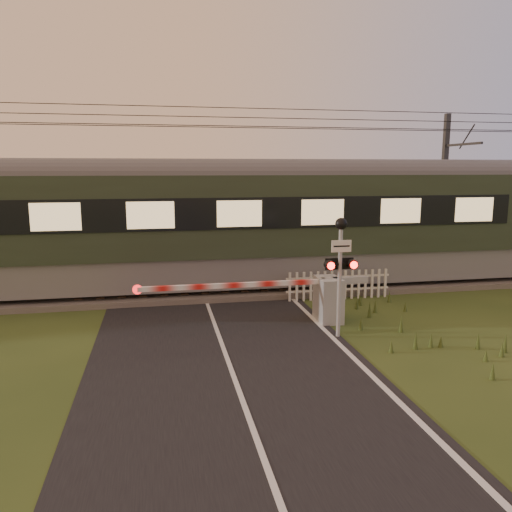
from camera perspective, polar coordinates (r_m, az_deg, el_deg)
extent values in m
plane|color=#2C3F18|center=(11.06, -3.17, -12.10)|extent=(160.00, 160.00, 0.00)
cube|color=black|center=(11.06, -3.17, -12.05)|extent=(6.00, 140.00, 0.02)
cube|color=#47423D|center=(17.21, -6.15, -3.83)|extent=(140.00, 3.40, 0.24)
cube|color=slate|center=(16.47, -5.95, -3.75)|extent=(140.00, 0.08, 0.14)
cube|color=slate|center=(17.87, -6.36, -2.67)|extent=(140.00, 0.08, 0.14)
cube|color=#2D2116|center=(17.18, -6.16, -3.41)|extent=(0.24, 2.20, 0.06)
cylinder|color=black|center=(16.47, -6.42, 14.61)|extent=(120.00, 0.02, 0.02)
cylinder|color=black|center=(17.07, -6.59, 14.44)|extent=(120.00, 0.02, 0.02)
cylinder|color=black|center=(16.83, -6.55, 16.56)|extent=(120.00, 0.02, 0.02)
cylinder|color=black|center=(16.80, -6.53, 15.55)|extent=(120.00, 0.02, 0.02)
cube|color=slate|center=(17.16, -2.68, -1.14)|extent=(20.83, 2.76, 1.03)
cube|color=#263020|center=(16.90, -2.73, 4.88)|extent=(21.69, 3.00, 2.58)
cylinder|color=#4C4C4F|center=(16.84, -2.77, 9.26)|extent=(21.69, 1.05, 1.05)
cube|color=#FFD893|center=(15.37, -1.90, 4.86)|extent=(18.66, 0.04, 0.81)
cube|color=gray|center=(13.87, 8.27, -4.94)|extent=(0.61, 0.94, 1.22)
cylinder|color=gray|center=(13.82, 7.62, -4.98)|extent=(0.13, 0.13, 1.22)
cube|color=gray|center=(13.96, 10.69, -2.71)|extent=(1.00, 0.18, 0.18)
cube|color=red|center=(13.12, -2.59, -3.35)|extent=(4.93, 0.12, 0.12)
cylinder|color=red|center=(13.01, -13.41, -3.75)|extent=(0.24, 0.04, 0.24)
cylinder|color=gray|center=(12.43, 9.51, -3.17)|extent=(0.10, 0.10, 2.71)
cube|color=white|center=(12.20, 9.74, 1.12)|extent=(0.50, 0.03, 0.29)
sphere|color=black|center=(12.18, 9.71, 3.65)|extent=(0.29, 0.29, 0.29)
cube|color=black|center=(12.33, 9.58, -0.91)|extent=(0.68, 0.05, 0.05)
cylinder|color=#FF140C|center=(12.06, 8.59, -1.12)|extent=(0.18, 0.02, 0.18)
cylinder|color=#FF140C|center=(12.27, 11.14, -1.01)|extent=(0.18, 0.02, 0.18)
cube|color=black|center=(12.37, 9.49, -0.87)|extent=(0.72, 0.02, 0.29)
cube|color=silver|center=(16.26, 9.35, -3.81)|extent=(3.45, 0.04, 0.06)
cube|color=silver|center=(16.17, 9.39, -2.37)|extent=(3.45, 0.04, 0.06)
cube|color=#2D2D30|center=(22.25, 20.57, 6.82)|extent=(0.20, 0.20, 6.33)
cube|color=#2D2D30|center=(21.27, 22.53, 11.70)|extent=(0.09, 2.40, 0.09)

